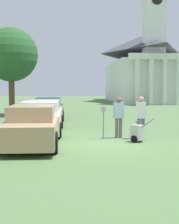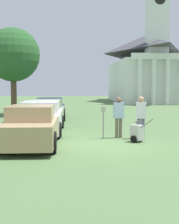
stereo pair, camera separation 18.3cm
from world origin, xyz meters
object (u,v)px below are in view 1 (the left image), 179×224
parked_car_navy (49,109)px  parked_car_tan (33,127)px  parking_meter (104,116)px  parked_car_white (41,118)px  person_worker (119,115)px  church (141,67)px  equipment_cart (137,132)px  person_supervisor (141,115)px  parked_car_sage (45,113)px

parked_car_navy → parked_car_tan: bearing=-89.8°
parking_meter → parked_car_white: bearing=143.7°
parked_car_tan → parked_car_white: size_ratio=0.88×
person_worker → church: size_ratio=0.09×
equipment_cart → parked_car_navy: bearing=74.6°
parked_car_navy → person_supervisor: size_ratio=2.66×
parked_car_sage → parked_car_navy: (0.00, 3.05, -0.01)m
parked_car_sage → person_worker: 5.99m
parked_car_navy → equipment_cart: parked_car_navy is taller
person_supervisor → equipment_cart: 1.02m
parked_car_navy → person_supervisor: person_supervisor is taller
parked_car_navy → church: church is taller
parked_car_white → parking_meter: 3.50m
parked_car_sage → person_supervisor: bearing=-49.4°
person_worker → equipment_cart: bearing=114.1°
parked_car_sage → equipment_cart: 7.17m
parked_car_navy → parking_meter: size_ratio=3.49×
parked_car_tan → parked_car_sage: 6.42m
parked_car_white → person_worker: (3.49, -1.90, 0.31)m
parked_car_sage → person_supervisor: person_supervisor is taller
equipment_cart → parked_car_sage: bearing=84.8°
person_worker → parked_car_white: bearing=-34.1°
person_supervisor → parked_car_white: bearing=-14.2°
parked_car_navy → church: bearing=63.9°
parking_meter → church: church is taller
parking_meter → parked_car_sage: bearing=119.2°
parked_car_white → parking_meter: size_ratio=3.84×
parked_car_sage → parked_car_white: bearing=-89.8°
parked_car_white → person_worker: size_ratio=2.99×
parked_car_white → parked_car_sage: size_ratio=1.00×
parked_car_sage → person_worker: size_ratio=3.00×
parking_meter → equipment_cart: (1.26, -0.86, -0.57)m
person_supervisor → equipment_cart: person_supervisor is taller
person_supervisor → church: size_ratio=0.09×
person_supervisor → equipment_cart: size_ratio=1.80×
parked_car_white → parking_meter: parked_car_white is taller
parked_car_white → parked_car_tan: bearing=-89.8°
parking_meter → person_supervisor: 1.58m
parked_car_navy → parking_meter: parked_car_navy is taller
parked_car_white → parked_car_sage: (-0.00, 2.97, -0.02)m
parked_car_sage → parking_meter: size_ratio=3.84×
parked_car_tan → person_worker: (3.49, 1.56, 0.30)m
parked_car_sage → person_supervisor: (4.39, -5.16, 0.35)m
parking_meter → parked_car_navy: bearing=109.2°
person_supervisor → parked_car_navy: bearing=-49.5°
parked_car_sage → parked_car_navy: size_ratio=1.10×
church → person_worker: bearing=-104.8°
parked_car_sage → equipment_cart: (4.07, -5.89, -0.29)m
parking_meter → person_supervisor: (1.57, -0.13, 0.08)m
parked_car_white → person_supervisor: bearing=-26.4°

